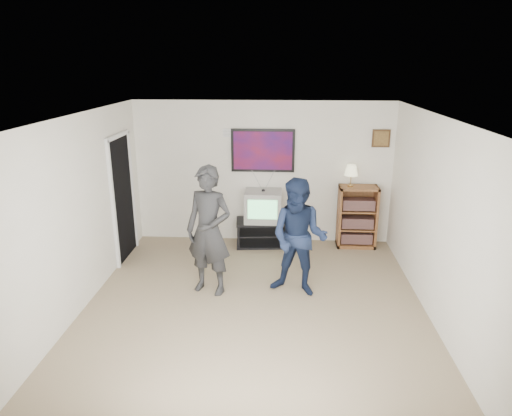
# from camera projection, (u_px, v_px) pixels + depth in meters

# --- Properties ---
(room_shell) EXTENTS (4.51, 5.00, 2.51)m
(room_shell) POSITION_uv_depth(u_px,v_px,m) (255.00, 211.00, 5.98)
(room_shell) COLOR #776A4B
(room_shell) RESTS_ON ground
(media_stand) EXTENTS (0.95, 0.58, 0.46)m
(media_stand) POSITION_uv_depth(u_px,v_px,m) (262.00, 233.00, 8.08)
(media_stand) COLOR black
(media_stand) RESTS_ON room_shell
(crt_television) EXTENTS (0.63, 0.54, 0.54)m
(crt_television) POSITION_uv_depth(u_px,v_px,m) (263.00, 206.00, 7.93)
(crt_television) COLOR #979792
(crt_television) RESTS_ON media_stand
(bookshelf) EXTENTS (0.66, 0.38, 1.09)m
(bookshelf) POSITION_uv_depth(u_px,v_px,m) (357.00, 217.00, 7.94)
(bookshelf) COLOR brown
(bookshelf) RESTS_ON room_shell
(table_lamp) EXTENTS (0.23, 0.23, 0.37)m
(table_lamp) POSITION_uv_depth(u_px,v_px,m) (351.00, 176.00, 7.74)
(table_lamp) COLOR #FAF5BD
(table_lamp) RESTS_ON bookshelf
(person_tall) EXTENTS (0.77, 0.62, 1.81)m
(person_tall) POSITION_uv_depth(u_px,v_px,m) (209.00, 231.00, 6.23)
(person_tall) COLOR #242426
(person_tall) RESTS_ON room_shell
(person_short) EXTENTS (0.95, 0.84, 1.65)m
(person_short) POSITION_uv_depth(u_px,v_px,m) (299.00, 238.00, 6.21)
(person_short) COLOR #16203D
(person_short) RESTS_ON room_shell
(controller_left) EXTENTS (0.05, 0.11, 0.03)m
(controller_left) POSITION_uv_depth(u_px,v_px,m) (206.00, 202.00, 6.35)
(controller_left) COLOR white
(controller_left) RESTS_ON person_tall
(controller_right) EXTENTS (0.09, 0.13, 0.04)m
(controller_right) POSITION_uv_depth(u_px,v_px,m) (302.00, 213.00, 6.31)
(controller_right) COLOR white
(controller_right) RESTS_ON person_short
(poster) EXTENTS (1.10, 0.03, 0.75)m
(poster) POSITION_uv_depth(u_px,v_px,m) (263.00, 151.00, 7.88)
(poster) COLOR black
(poster) RESTS_ON room_shell
(air_vent) EXTENTS (0.28, 0.02, 0.14)m
(air_vent) POSITION_uv_depth(u_px,v_px,m) (231.00, 133.00, 7.82)
(air_vent) COLOR white
(air_vent) RESTS_ON room_shell
(small_picture) EXTENTS (0.30, 0.03, 0.30)m
(small_picture) POSITION_uv_depth(u_px,v_px,m) (381.00, 138.00, 7.70)
(small_picture) COLOR #321B10
(small_picture) RESTS_ON room_shell
(doorway) EXTENTS (0.03, 0.85, 2.00)m
(doorway) POSITION_uv_depth(u_px,v_px,m) (122.00, 199.00, 7.37)
(doorway) COLOR black
(doorway) RESTS_ON room_shell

